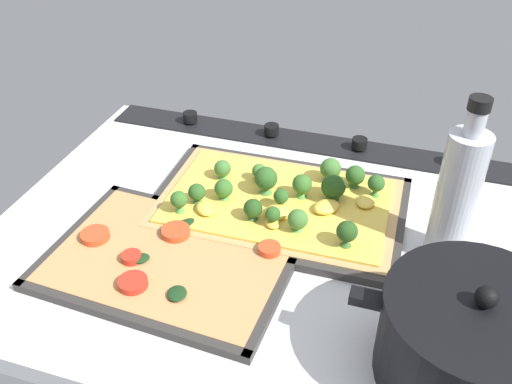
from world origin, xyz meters
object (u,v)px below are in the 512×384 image
at_px(broccoli_pizza, 282,200).
at_px(baking_tray_back, 170,261).
at_px(veggie_pizza_back, 168,257).
at_px(oil_bottle, 457,194).
at_px(baking_tray_front, 278,208).
at_px(cooking_pot, 472,341).

height_order(broccoli_pizza, baking_tray_back, broccoli_pizza).
height_order(veggie_pizza_back, oil_bottle, oil_bottle).
xyz_separation_m(veggie_pizza_back, oil_bottle, (-0.37, -0.14, 0.09)).
xyz_separation_m(baking_tray_front, cooking_pot, (-0.28, 0.24, 0.05)).
distance_m(baking_tray_front, veggie_pizza_back, 0.20).
relative_size(baking_tray_front, cooking_pot, 1.46).
distance_m(cooking_pot, oil_bottle, 0.22).
bearing_deg(baking_tray_front, cooking_pot, 140.30).
bearing_deg(veggie_pizza_back, oil_bottle, -159.26).
bearing_deg(broccoli_pizza, oil_bottle, 173.55).
bearing_deg(veggie_pizza_back, baking_tray_front, -124.06).
bearing_deg(baking_tray_back, veggie_pizza_back, -11.04).
bearing_deg(oil_bottle, baking_tray_back, 20.93).
distance_m(broccoli_pizza, veggie_pizza_back, 0.20).
height_order(baking_tray_front, broccoli_pizza, broccoli_pizza).
height_order(baking_tray_front, oil_bottle, oil_bottle).
bearing_deg(veggie_pizza_back, cooking_pot, 170.06).
bearing_deg(broccoli_pizza, baking_tray_front, 4.03).
distance_m(baking_tray_back, oil_bottle, 0.40).
bearing_deg(broccoli_pizza, baking_tray_back, 55.20).
distance_m(baking_tray_front, baking_tray_back, 0.20).
relative_size(broccoli_pizza, baking_tray_back, 1.07).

